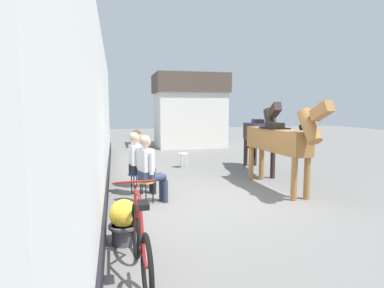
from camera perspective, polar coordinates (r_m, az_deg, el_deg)
The scene contains 12 objects.
ground_plane at distance 9.75m, azimuth -0.18°, elevation -4.90°, with size 40.00×40.00×0.00m, color slate.
pub_facade_wall at distance 7.82m, azimuth -16.05°, elevation 3.37°, with size 0.34×14.00×3.40m.
distant_cottage at distance 15.94m, azimuth -0.45°, elevation 6.05°, with size 3.40×2.60×3.50m.
seated_visitor_near at distance 6.49m, azimuth -7.53°, elevation -3.81°, with size 0.61×0.49×1.39m.
seated_visitor_middle at distance 7.22m, azimuth -9.39°, elevation -2.78°, with size 0.61×0.48×1.39m.
seated_visitor_far at distance 7.88m, azimuth -9.05°, elevation -1.99°, with size 0.61×0.48×1.39m.
saddled_horse_near at distance 7.74m, azimuth 15.10°, elevation 0.56°, with size 0.56×3.00×2.06m.
saddled_horse_far at distance 9.76m, azimuth 11.76°, elevation 1.84°, with size 0.82×2.97×2.06m.
flower_planter_near at distance 4.81m, azimuth -11.88°, elevation -13.04°, with size 0.43×0.43×0.64m.
leaning_bicycle at distance 3.88m, azimuth -9.01°, elevation -16.89°, with size 0.50×1.76×1.02m.
spare_stool_white at distance 10.37m, azimuth -1.54°, elevation -1.97°, with size 0.32×0.32×0.46m.
satchel_bag at distance 5.98m, azimuth -9.97°, elevation -11.42°, with size 0.28×0.12×0.20m, color maroon.
Camera 1 is at (-2.20, -6.30, 1.93)m, focal length 30.40 mm.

